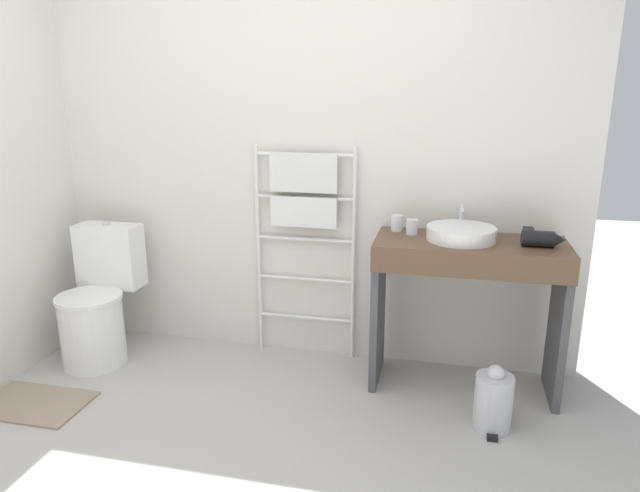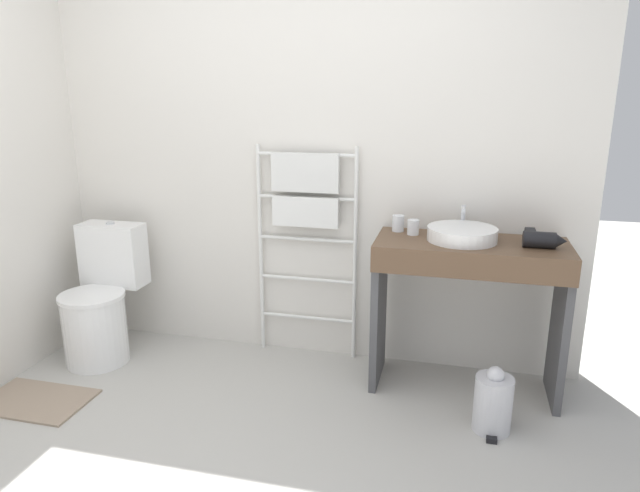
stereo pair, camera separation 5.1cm
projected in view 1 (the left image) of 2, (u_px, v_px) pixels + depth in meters
The scene contains 11 objects.
wall_back at pixel (302, 139), 3.34m from camera, with size 3.28×0.12×2.65m, color silver.
toilet at pixel (98, 305), 3.45m from camera, with size 0.39×0.54×0.82m.
towel_radiator at pixel (304, 209), 3.34m from camera, with size 0.61×0.06×1.30m.
vanity_counter at pixel (467, 290), 3.03m from camera, with size 0.99×0.44×0.84m.
sink_basin at pixel (461, 233), 2.98m from camera, with size 0.36×0.36×0.07m.
faucet at pixel (462, 215), 3.12m from camera, with size 0.02×0.10×0.15m.
cup_near_wall at pixel (397, 223), 3.17m from camera, with size 0.07×0.07×0.09m.
cup_near_edge at pixel (412, 227), 3.10m from camera, with size 0.06×0.06×0.08m.
hair_dryer at pixel (540, 238), 2.87m from camera, with size 0.21×0.18×0.08m.
trash_bin at pixel (493, 401), 2.77m from camera, with size 0.18×0.22×0.34m.
bath_mat at pixel (34, 403), 3.01m from camera, with size 0.56×0.36×0.01m, color gray.
Camera 1 is at (0.86, -1.62, 1.62)m, focal length 32.00 mm.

